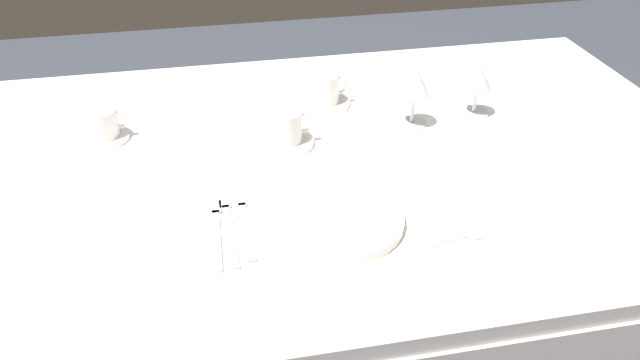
# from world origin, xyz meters

# --- Properties ---
(dining_table) EXTENTS (1.80, 1.11, 0.74)m
(dining_table) POSITION_xyz_m (0.00, 0.00, 0.66)
(dining_table) COLOR white
(dining_table) RESTS_ON ground
(dinner_plate) EXTENTS (0.25, 0.25, 0.02)m
(dinner_plate) POSITION_xyz_m (-0.00, -0.25, 0.75)
(dinner_plate) COLOR white
(dinner_plate) RESTS_ON dining_table
(fork_outer) EXTENTS (0.02, 0.21, 0.00)m
(fork_outer) POSITION_xyz_m (-0.16, -0.21, 0.74)
(fork_outer) COLOR beige
(fork_outer) RESTS_ON dining_table
(fork_inner) EXTENTS (0.02, 0.22, 0.00)m
(fork_inner) POSITION_xyz_m (-0.19, -0.22, 0.74)
(fork_inner) COLOR beige
(fork_inner) RESTS_ON dining_table
(fork_salad) EXTENTS (0.03, 0.21, 0.00)m
(fork_salad) POSITION_xyz_m (-0.21, -0.23, 0.74)
(fork_salad) COLOR beige
(fork_salad) RESTS_ON dining_table
(dinner_knife) EXTENTS (0.02, 0.23, 0.00)m
(dinner_knife) POSITION_xyz_m (0.15, -0.24, 0.74)
(dinner_knife) COLOR beige
(dinner_knife) RESTS_ON dining_table
(spoon_soup) EXTENTS (0.03, 0.21, 0.01)m
(spoon_soup) POSITION_xyz_m (0.19, -0.21, 0.74)
(spoon_soup) COLOR beige
(spoon_soup) RESTS_ON dining_table
(spoon_dessert) EXTENTS (0.03, 0.22, 0.01)m
(spoon_dessert) POSITION_xyz_m (0.22, -0.20, 0.74)
(spoon_dessert) COLOR beige
(spoon_dessert) RESTS_ON dining_table
(spoon_tea) EXTENTS (0.03, 0.22, 0.01)m
(spoon_tea) POSITION_xyz_m (0.25, -0.21, 0.74)
(spoon_tea) COLOR beige
(spoon_tea) RESTS_ON dining_table
(saucer_left) EXTENTS (0.12, 0.12, 0.01)m
(saucer_left) POSITION_xyz_m (-0.44, 0.17, 0.74)
(saucer_left) COLOR white
(saucer_left) RESTS_ON dining_table
(coffee_cup_left) EXTENTS (0.10, 0.08, 0.06)m
(coffee_cup_left) POSITION_xyz_m (-0.44, 0.17, 0.78)
(coffee_cup_left) COLOR white
(coffee_cup_left) RESTS_ON saucer_left
(saucer_right) EXTENTS (0.14, 0.14, 0.01)m
(saucer_right) POSITION_xyz_m (0.08, 0.24, 0.74)
(saucer_right) COLOR white
(saucer_right) RESTS_ON dining_table
(coffee_cup_right) EXTENTS (0.11, 0.08, 0.07)m
(coffee_cup_right) POSITION_xyz_m (0.08, 0.24, 0.79)
(coffee_cup_right) COLOR white
(coffee_cup_right) RESTS_ON saucer_right
(saucer_far) EXTENTS (0.13, 0.13, 0.01)m
(saucer_far) POSITION_xyz_m (-0.04, 0.07, 0.74)
(saucer_far) COLOR white
(saucer_far) RESTS_ON dining_table
(coffee_cup_far) EXTENTS (0.10, 0.08, 0.07)m
(coffee_cup_far) POSITION_xyz_m (-0.04, 0.07, 0.79)
(coffee_cup_far) COLOR white
(coffee_cup_far) RESTS_ON saucer_far
(wine_glass_centre) EXTENTS (0.07, 0.07, 0.13)m
(wine_glass_centre) POSITION_xyz_m (0.42, 0.12, 0.83)
(wine_glass_centre) COLOR silver
(wine_glass_centre) RESTS_ON dining_table
(wine_glass_left) EXTENTS (0.07, 0.07, 0.14)m
(wine_glass_left) POSITION_xyz_m (0.26, 0.10, 0.84)
(wine_glass_left) COLOR silver
(wine_glass_left) RESTS_ON dining_table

